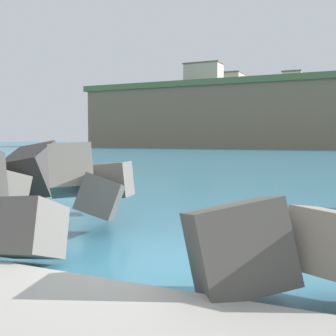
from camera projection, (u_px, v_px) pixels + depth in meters
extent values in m
plane|color=teal|center=(192.00, 263.00, 6.78)|extent=(400.00, 400.00, 0.00)
cube|color=#3D3A38|center=(98.00, 186.00, 11.06)|extent=(1.10, 0.98, 0.89)
cube|color=#3D3A38|center=(35.00, 171.00, 12.20)|extent=(1.47, 1.69, 1.68)
cube|color=#4C4944|center=(100.00, 197.00, 8.72)|extent=(1.13, 1.18, 1.05)
cube|color=slate|center=(71.00, 171.00, 9.10)|extent=(1.41, 1.43, 1.19)
cube|color=#605B56|center=(26.00, 229.00, 6.49)|extent=(1.09, 1.25, 1.09)
cube|color=#605B56|center=(114.00, 180.00, 9.68)|extent=(0.84, 0.77, 0.81)
cube|color=slate|center=(2.00, 188.00, 11.19)|extent=(1.45, 1.53, 1.14)
cube|color=#4C4944|center=(237.00, 247.00, 5.03)|extent=(1.52, 1.33, 1.24)
cube|color=#847056|center=(307.00, 119.00, 97.77)|extent=(89.24, 37.27, 12.35)
cube|color=#567547|center=(308.00, 88.00, 97.32)|extent=(91.03, 38.02, 1.20)
cube|color=#B2ADA3|center=(203.00, 75.00, 98.46)|extent=(7.91, 4.13, 4.58)
cube|color=#66564C|center=(203.00, 64.00, 98.30)|extent=(8.30, 4.33, 0.30)
cube|color=#B2ADA3|center=(231.00, 82.00, 108.34)|extent=(5.63, 6.68, 3.81)
cube|color=#66564C|center=(231.00, 74.00, 108.20)|extent=(5.91, 7.02, 0.30)
cube|color=beige|center=(294.00, 81.00, 106.11)|extent=(4.29, 6.51, 3.75)
cube|color=#66564C|center=(294.00, 73.00, 105.98)|extent=(4.50, 6.83, 0.30)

